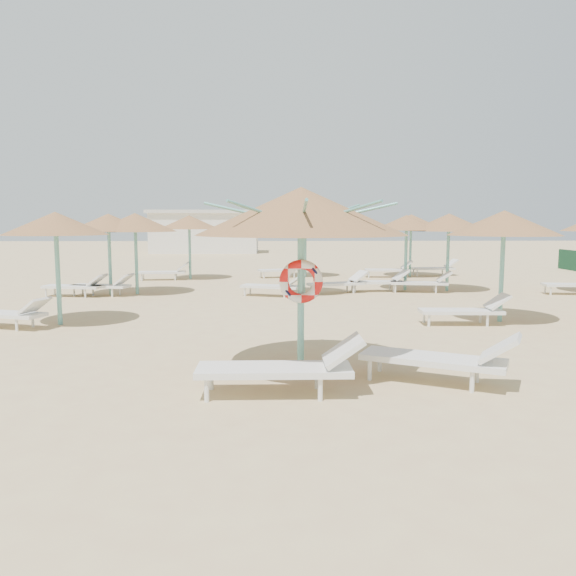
{
  "coord_description": "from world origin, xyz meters",
  "views": [
    {
      "loc": [
        -0.7,
        -8.61,
        2.44
      ],
      "look_at": [
        -0.46,
        0.87,
        1.3
      ],
      "focal_mm": 35.0,
      "sensor_mm": 36.0,
      "label": 1
    }
  ],
  "objects": [
    {
      "name": "ground",
      "position": [
        0.0,
        0.0,
        0.0
      ],
      "size": [
        120.0,
        120.0,
        0.0
      ],
      "primitive_type": "plane",
      "color": "tan",
      "rests_on": "ground"
    },
    {
      "name": "main_palapa",
      "position": [
        -0.28,
        0.17,
        2.57
      ],
      "size": [
        3.3,
        3.3,
        2.96
      ],
      "color": "#65B0A6",
      "rests_on": "ground"
    },
    {
      "name": "lounger_main_a",
      "position": [
        -0.55,
        -0.95,
        0.4
      ],
      "size": [
        2.33,
        0.71,
        0.85
      ],
      "rotation": [
        0.0,
        0.0,
        0.0
      ],
      "color": "silver",
      "rests_on": "ground"
    },
    {
      "name": "lounger_main_b",
      "position": [
        1.83,
        -0.46,
        0.4
      ],
      "size": [
        2.35,
        1.63,
        0.83
      ],
      "rotation": [
        0.0,
        0.0,
        -0.46
      ],
      "color": "silver",
      "rests_on": "ground"
    },
    {
      "name": "palapa_field",
      "position": [
        1.76,
        10.38,
        2.31
      ],
      "size": [
        19.86,
        13.92,
        2.72
      ],
      "color": "#65B0A6",
      "rests_on": "ground"
    },
    {
      "name": "service_hut",
      "position": [
        -6.0,
        35.0,
        1.64
      ],
      "size": [
        8.4,
        4.4,
        3.25
      ],
      "color": "silver",
      "rests_on": "ground"
    }
  ]
}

